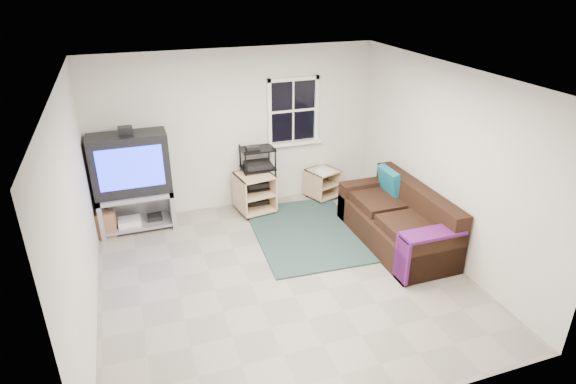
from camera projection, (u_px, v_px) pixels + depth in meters
name	position (u px, v px, depth m)	size (l,w,h in m)	color
room	(293.00, 115.00, 7.92)	(4.60, 4.62, 4.60)	gray
tv_unit	(132.00, 174.00, 7.15)	(1.11, 0.55, 1.63)	#95959D
av_rack	(258.00, 181.00, 7.99)	(0.54, 0.39, 1.07)	black
side_table_left	(254.00, 191.00, 7.89)	(0.64, 0.64, 0.66)	tan
side_table_right	(321.00, 181.00, 8.38)	(0.59, 0.59, 0.54)	tan
sofa	(398.00, 222.00, 6.96)	(0.91, 2.05, 0.94)	black
shag_rug	(307.00, 232.00, 7.34)	(1.54, 2.12, 0.03)	#332416
paper_bag	(106.00, 225.00, 7.18)	(0.28, 0.18, 0.40)	#936242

